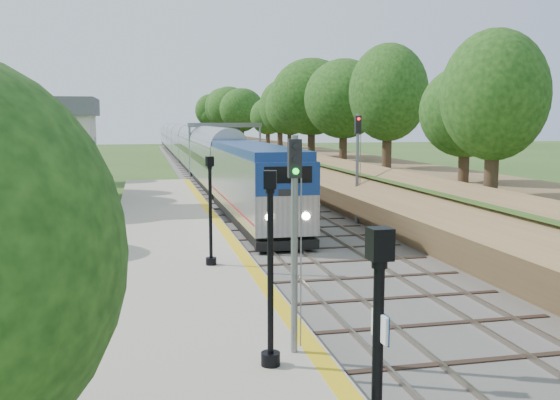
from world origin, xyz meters
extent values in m
plane|color=#2D4C19|center=(0.00, 0.00, 0.00)|extent=(320.00, 320.00, 0.00)
cube|color=#4C4944|center=(2.00, 60.00, 0.06)|extent=(9.50, 170.00, 0.12)
cube|color=gray|center=(-0.72, 60.00, 0.20)|extent=(0.08, 170.00, 0.16)
cube|color=gray|center=(0.72, 60.00, 0.20)|extent=(0.08, 170.00, 0.16)
cube|color=gray|center=(3.28, 60.00, 0.20)|extent=(0.08, 170.00, 0.16)
cube|color=gray|center=(4.72, 60.00, 0.20)|extent=(0.08, 170.00, 0.16)
cube|color=#A59C85|center=(-5.20, 16.00, 0.19)|extent=(6.40, 68.00, 0.38)
cube|color=gold|center=(-2.35, 16.00, 0.39)|extent=(0.55, 68.00, 0.01)
cube|color=brown|center=(11.50, 60.00, 1.50)|extent=(9.00, 170.00, 3.00)
cube|color=brown|center=(7.60, 60.00, 1.30)|extent=(4.47, 170.00, 4.54)
cylinder|color=#332316|center=(10.00, 10.00, 4.31)|extent=(0.60, 0.60, 2.62)
sphere|color=#13330E|center=(10.00, 10.00, 7.88)|extent=(5.70, 5.70, 5.70)
cylinder|color=#332316|center=(10.00, 60.00, 4.31)|extent=(0.60, 0.60, 2.62)
sphere|color=#13330E|center=(10.00, 60.00, 7.88)|extent=(5.70, 5.70, 5.70)
cylinder|color=#332316|center=(10.00, 110.00, 4.31)|extent=(0.60, 0.60, 2.62)
sphere|color=#13330E|center=(10.00, 110.00, 7.88)|extent=(5.70, 5.70, 5.70)
cube|color=beige|center=(-14.00, 30.00, 3.40)|extent=(8.00, 6.00, 6.80)
cube|color=#52555A|center=(-14.00, 30.00, 7.40)|extent=(8.60, 6.60, 1.20)
cube|color=black|center=(-9.99, 28.20, 1.80)|extent=(0.05, 1.10, 1.30)
cube|color=black|center=(-9.99, 31.80, 1.80)|extent=(0.05, 1.10, 1.30)
cube|color=black|center=(-9.99, 28.20, 4.60)|extent=(0.05, 1.10, 1.30)
cube|color=black|center=(-9.99, 31.80, 4.60)|extent=(0.05, 1.10, 1.30)
cylinder|color=slate|center=(-1.50, 55.00, 3.10)|extent=(0.24, 0.24, 6.20)
cylinder|color=slate|center=(6.50, 55.00, 3.10)|extent=(0.24, 0.24, 6.20)
cube|color=slate|center=(2.50, 55.00, 5.95)|extent=(8.40, 0.25, 0.50)
cube|color=black|center=(0.00, 54.85, 5.20)|extent=(0.30, 0.20, 0.90)
cube|color=black|center=(4.00, 54.85, 5.20)|extent=(0.30, 0.20, 0.90)
cylinder|color=#332316|center=(-12.00, 26.00, 1.22)|extent=(0.60, 0.60, 2.45)
sphere|color=#13330E|center=(-12.00, 26.00, 4.55)|extent=(5.32, 5.32, 5.32)
cylinder|color=#332316|center=(-12.00, 42.00, 1.22)|extent=(0.60, 0.60, 2.45)
sphere|color=#13330E|center=(-12.00, 42.00, 4.55)|extent=(5.32, 5.32, 5.32)
cube|color=black|center=(0.00, 22.73, 0.60)|extent=(2.92, 18.25, 0.63)
cube|color=#B7BAC1|center=(0.00, 22.73, 2.71)|extent=(3.17, 19.01, 3.59)
cube|color=navy|center=(0.00, 22.73, 4.74)|extent=(3.04, 18.25, 0.46)
cube|color=navy|center=(0.00, 13.20, 3.71)|extent=(3.14, 0.10, 1.58)
cube|color=black|center=(0.00, 13.16, 3.92)|extent=(2.32, 0.06, 0.79)
cube|color=#A51410|center=(0.00, 22.73, 1.49)|extent=(3.19, 18.63, 0.11)
cube|color=#B7BAC1|center=(0.00, 43.40, 2.34)|extent=(3.17, 21.13, 4.12)
cube|color=#B7BAC1|center=(0.00, 65.13, 2.34)|extent=(3.17, 21.13, 4.12)
cube|color=#B7BAC1|center=(0.00, 86.85, 2.34)|extent=(3.17, 21.13, 4.12)
cube|color=#B7BAC1|center=(0.00, 108.58, 2.34)|extent=(3.17, 21.13, 4.12)
cube|color=#B7BAC1|center=(0.00, 130.30, 2.34)|extent=(3.17, 21.13, 4.12)
cube|color=#B7BAC1|center=(0.00, 152.03, 2.34)|extent=(3.17, 21.13, 4.12)
cube|color=black|center=(-3.70, -7.87, 4.88)|extent=(0.31, 0.31, 0.42)
cube|color=silver|center=(-3.70, -7.87, 4.88)|extent=(0.22, 0.22, 0.32)
cube|color=white|center=(-3.67, -7.87, 3.77)|extent=(0.06, 0.51, 0.40)
cylinder|color=black|center=(-3.69, -0.69, 0.54)|extent=(0.48, 0.48, 0.33)
cylinder|color=black|center=(-3.69, -0.69, 2.69)|extent=(0.15, 0.15, 4.29)
cube|color=black|center=(-3.69, -0.69, 5.05)|extent=(0.37, 0.37, 0.44)
cube|color=silver|center=(-3.69, -0.69, 5.05)|extent=(0.27, 0.27, 0.33)
cylinder|color=black|center=(-3.96, 10.59, 0.54)|extent=(0.46, 0.46, 0.31)
cylinder|color=black|center=(-3.96, 10.59, 2.55)|extent=(0.14, 0.14, 4.04)
cube|color=black|center=(-3.96, 10.59, 4.78)|extent=(0.35, 0.35, 0.41)
cube|color=silver|center=(-3.96, 10.59, 4.78)|extent=(0.25, 0.25, 0.31)
cylinder|color=slate|center=(-2.90, 0.06, 3.24)|extent=(0.18, 0.18, 5.72)
cube|color=black|center=(-2.90, 0.06, 5.51)|extent=(0.34, 0.22, 0.99)
cylinder|color=#0CE526|center=(-2.90, -0.06, 5.51)|extent=(0.16, 0.06, 0.16)
cylinder|color=slate|center=(6.20, 20.97, 3.49)|extent=(0.20, 0.20, 6.75)
cube|color=black|center=(6.20, 20.97, 6.22)|extent=(0.37, 0.24, 1.09)
cylinder|color=#FF0C0C|center=(6.20, 20.83, 6.22)|extent=(0.17, 0.07, 0.17)
camera|label=1|loc=(-6.68, -15.35, 6.47)|focal=40.00mm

